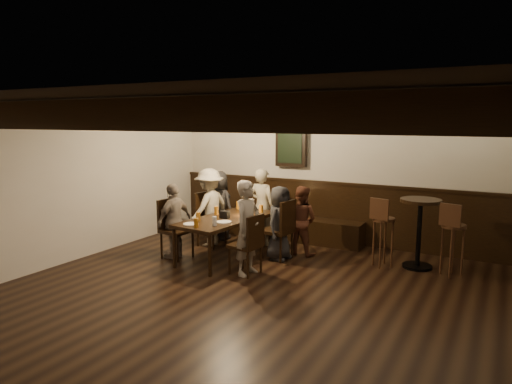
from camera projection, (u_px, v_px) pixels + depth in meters
The scene contains 27 objects.
room at pixel (289, 193), 7.60m from camera, with size 7.00×7.00×7.00m.
dining_table at pixel (227, 221), 7.52m from camera, with size 0.99×1.91×0.69m.
chair_left_near at pixel (211, 229), 8.34m from camera, with size 0.49×0.49×0.98m.
chair_left_far at pixel (176, 240), 7.61m from camera, with size 0.49×0.49×0.98m.
chair_right_near at pixel (278, 241), 7.53m from camera, with size 0.49×0.49×0.99m.
chair_right_far at pixel (246, 256), 6.80m from camera, with size 0.45×0.45×0.91m.
person_bench_left at pixel (219, 205), 8.75m from camera, with size 0.65×0.42×1.32m, color #28282A.
person_bench_centre at pixel (262, 207), 8.36m from camera, with size 0.52×0.34×1.41m, color #9E967E.
person_bench_right at pixel (301, 220), 7.75m from camera, with size 0.58×0.45×1.18m, color brown.
person_left_near at pixel (209, 207), 8.29m from camera, with size 0.92×0.53×1.42m, color #B1AA96.
person_left_far at pixel (174, 221), 7.57m from camera, with size 0.73×0.31×1.25m, color gray.
person_right_near at pixel (280, 223), 7.47m from camera, with size 0.60×0.39×1.22m, color #252628.
person_right_far at pixel (248, 228), 6.72m from camera, with size 0.52×0.34×1.41m, color gray.
pint_a at pixel (238, 205), 8.22m from camera, with size 0.07×0.07×0.14m, color #BF7219.
pint_b at pixel (261, 209), 7.89m from camera, with size 0.07×0.07×0.14m, color #BF7219.
pint_c at pixel (216, 210), 7.75m from camera, with size 0.07×0.07×0.14m, color #BF7219.
pint_d at pixel (248, 214), 7.49m from camera, with size 0.07×0.07×0.14m, color silver.
pint_e at pixel (198, 217), 7.25m from camera, with size 0.07×0.07×0.14m, color #BF7219.
pint_f at pixel (215, 221), 6.94m from camera, with size 0.07×0.07×0.14m, color silver.
pint_g at pixel (196, 223), 6.82m from camera, with size 0.07×0.07×0.14m, color #BF7219.
plate_near at pixel (191, 224), 7.02m from camera, with size 0.24×0.24×0.01m, color white.
plate_far at pixel (224, 222), 7.16m from camera, with size 0.24×0.24×0.01m, color white.
condiment_caddy at pixel (225, 215), 7.46m from camera, with size 0.15×0.10×0.12m, color black.
candle at pixel (243, 214), 7.68m from camera, with size 0.05×0.05×0.05m, color beige.
high_top_table at pixel (420, 223), 7.01m from camera, with size 0.61×0.61×1.09m.
bar_stool_left at pixel (383, 241), 7.13m from camera, with size 0.36×0.38×1.10m.
bar_stool_right at pixel (452, 249), 6.69m from camera, with size 0.37×0.39×1.10m.
Camera 1 is at (2.89, -4.61, 2.29)m, focal length 32.00 mm.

